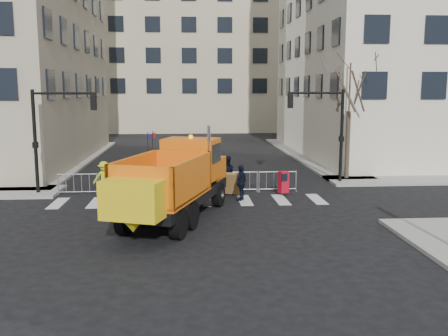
{
  "coord_description": "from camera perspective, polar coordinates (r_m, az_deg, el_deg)",
  "views": [
    {
      "loc": [
        -0.25,
        -18.32,
        5.41
      ],
      "look_at": [
        1.26,
        2.5,
        2.1
      ],
      "focal_mm": 40.0,
      "sensor_mm": 36.0,
      "label": 1
    }
  ],
  "objects": [
    {
      "name": "plow_truck",
      "position": [
        20.59,
        -5.72,
        -1.34
      ],
      "size": [
        5.8,
        10.33,
        3.89
      ],
      "rotation": [
        0.0,
        0.0,
        1.24
      ],
      "color": "black",
      "rests_on": "ground"
    },
    {
      "name": "crowd_barriers",
      "position": [
        26.38,
        -5.16,
        -1.64
      ],
      "size": [
        12.6,
        0.6,
        1.1
      ],
      "primitive_type": null,
      "color": "#9EA0A5",
      "rests_on": "ground"
    },
    {
      "name": "cop_b",
      "position": [
        25.78,
        0.27,
        -0.81
      ],
      "size": [
        1.15,
        0.99,
        2.03
      ],
      "primitive_type": "imported",
      "rotation": [
        0.0,
        0.0,
        3.39
      ],
      "color": "black",
      "rests_on": "ground"
    },
    {
      "name": "worker",
      "position": [
        25.86,
        -13.54,
        -1.09
      ],
      "size": [
        1.14,
        0.74,
        1.67
      ],
      "primitive_type": "imported",
      "rotation": [
        0.0,
        0.0,
        0.11
      ],
      "color": "#B5CE18",
      "rests_on": "sidewalk_back"
    },
    {
      "name": "street_tree",
      "position": [
        30.38,
        14.06,
        5.61
      ],
      "size": [
        3.0,
        3.0,
        7.5
      ],
      "primitive_type": null,
      "color": "#382B21",
      "rests_on": "ground"
    },
    {
      "name": "newspaper_box",
      "position": [
        25.73,
        6.82,
        -1.6
      ],
      "size": [
        0.56,
        0.53,
        1.1
      ],
      "primitive_type": "cube",
      "rotation": [
        0.0,
        0.0,
        0.35
      ],
      "color": "#AF0D1F",
      "rests_on": "sidewalk_back"
    },
    {
      "name": "cop_a",
      "position": [
        25.74,
        -3.02,
        -1.32
      ],
      "size": [
        0.7,
        0.62,
        1.6
      ],
      "primitive_type": "imported",
      "rotation": [
        0.0,
        0.0,
        3.67
      ],
      "color": "black",
      "rests_on": "ground"
    },
    {
      "name": "traffic_light_left",
      "position": [
        27.1,
        -20.76,
        2.68
      ],
      "size": [
        0.18,
        0.18,
        5.4
      ],
      "primitive_type": "cylinder",
      "color": "black",
      "rests_on": "ground"
    },
    {
      "name": "ground",
      "position": [
        19.11,
        -3.26,
        -7.45
      ],
      "size": [
        120.0,
        120.0,
        0.0
      ],
      "primitive_type": "plane",
      "color": "black",
      "rests_on": "ground"
    },
    {
      "name": "sidewalk_back",
      "position": [
        27.35,
        -3.54,
        -2.26
      ],
      "size": [
        64.0,
        5.0,
        0.15
      ],
      "primitive_type": "cube",
      "color": "gray",
      "rests_on": "ground"
    },
    {
      "name": "building_far",
      "position": [
        70.63,
        -4.04,
        14.34
      ],
      "size": [
        30.0,
        18.0,
        24.0
      ],
      "primitive_type": "cube",
      "color": "#B6A88B",
      "rests_on": "ground"
    },
    {
      "name": "cop_c",
      "position": [
        24.41,
        1.98,
        -1.69
      ],
      "size": [
        0.87,
        1.11,
        1.76
      ],
      "primitive_type": "imported",
      "rotation": [
        0.0,
        0.0,
        4.21
      ],
      "color": "black",
      "rests_on": "ground"
    },
    {
      "name": "traffic_light_right",
      "position": [
        29.29,
        13.28,
        3.46
      ],
      "size": [
        0.18,
        0.18,
        5.4
      ],
      "primitive_type": "cylinder",
      "color": "black",
      "rests_on": "ground"
    }
  ]
}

